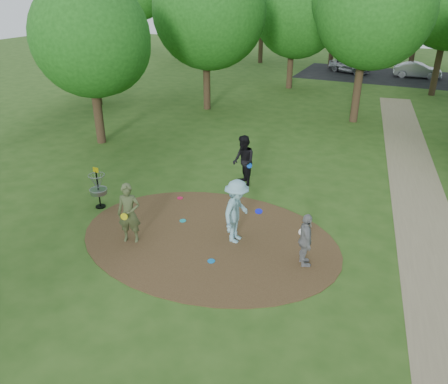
% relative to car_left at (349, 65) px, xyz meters
% --- Properties ---
extents(ground, '(100.00, 100.00, 0.00)m').
position_rel_car_left_xyz_m(ground, '(0.95, -30.21, -0.64)').
color(ground, '#2D5119').
rests_on(ground, ground).
extents(dirt_clearing, '(8.40, 8.40, 0.02)m').
position_rel_car_left_xyz_m(dirt_clearing, '(0.95, -30.21, -0.63)').
color(dirt_clearing, '#47301C').
rests_on(dirt_clearing, ground).
extents(footpath, '(7.55, 39.89, 0.01)m').
position_rel_car_left_xyz_m(footpath, '(7.45, -28.21, -0.63)').
color(footpath, '#8C7A5B').
rests_on(footpath, ground).
extents(parking_lot, '(14.00, 8.00, 0.01)m').
position_rel_car_left_xyz_m(parking_lot, '(2.95, -0.21, -0.63)').
color(parking_lot, black).
rests_on(parking_lot, ground).
extents(player_observer_with_disc, '(0.83, 0.70, 1.95)m').
position_rel_car_left_xyz_m(player_observer_with_disc, '(-1.17, -31.35, 0.34)').
color(player_observer_with_disc, '#546138').
rests_on(player_observer_with_disc, ground).
extents(player_throwing_with_disc, '(1.26, 1.36, 2.07)m').
position_rel_car_left_xyz_m(player_throwing_with_disc, '(1.81, -29.98, 0.40)').
color(player_throwing_with_disc, '#85B9C7').
rests_on(player_throwing_with_disc, ground).
extents(player_walking_with_disc, '(1.23, 1.26, 2.05)m').
position_rel_car_left_xyz_m(player_walking_with_disc, '(0.44, -26.04, 0.39)').
color(player_walking_with_disc, black).
rests_on(player_walking_with_disc, ground).
extents(player_waiting_with_disc, '(0.79, 1.04, 1.64)m').
position_rel_car_left_xyz_m(player_waiting_with_disc, '(4.08, -30.38, 0.18)').
color(player_waiting_with_disc, gray).
rests_on(player_waiting_with_disc, ground).
extents(disc_ground_cyan, '(0.22, 0.22, 0.02)m').
position_rel_car_left_xyz_m(disc_ground_cyan, '(-0.31, -29.62, -0.61)').
color(disc_ground_cyan, '#16A6B3').
rests_on(disc_ground_cyan, dirt_clearing).
extents(disc_ground_blue, '(0.22, 0.22, 0.02)m').
position_rel_car_left_xyz_m(disc_ground_blue, '(1.61, -31.35, -0.61)').
color(disc_ground_blue, '#0C79CF').
rests_on(disc_ground_blue, dirt_clearing).
extents(disc_ground_red, '(0.22, 0.22, 0.02)m').
position_rel_car_left_xyz_m(disc_ground_red, '(-1.25, -28.15, -0.61)').
color(disc_ground_red, '#D51548').
rests_on(disc_ground_red, dirt_clearing).
extents(car_left, '(4.03, 2.89, 1.28)m').
position_rel_car_left_xyz_m(car_left, '(0.00, 0.00, 0.00)').
color(car_left, '#9B9CA2').
rests_on(car_left, ground).
extents(car_right, '(3.88, 1.54, 1.26)m').
position_rel_car_left_xyz_m(car_right, '(5.63, 0.00, -0.01)').
color(car_right, '#989A9F').
rests_on(car_right, ground).
extents(disc_golf_basket, '(0.63, 0.63, 1.54)m').
position_rel_car_left_xyz_m(disc_golf_basket, '(-3.55, -29.91, 0.24)').
color(disc_golf_basket, black).
rests_on(disc_golf_basket, ground).
extents(tree_ring, '(36.67, 45.45, 9.40)m').
position_rel_car_left_xyz_m(tree_ring, '(2.92, -20.01, 4.69)').
color(tree_ring, '#332316').
rests_on(tree_ring, ground).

